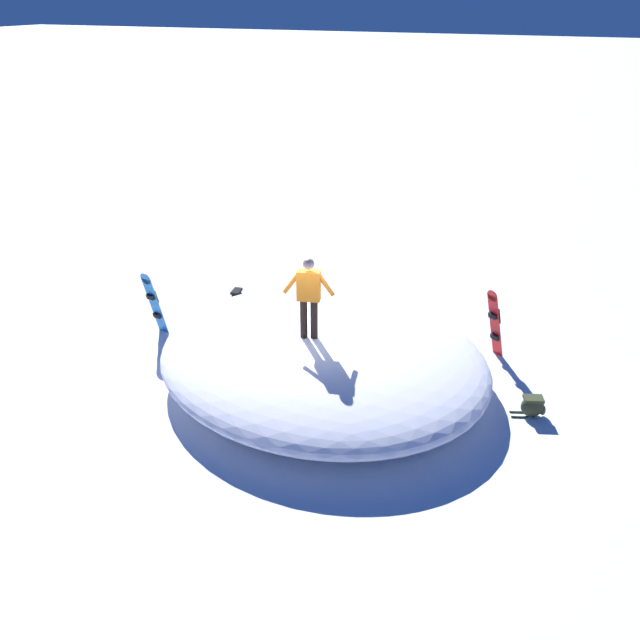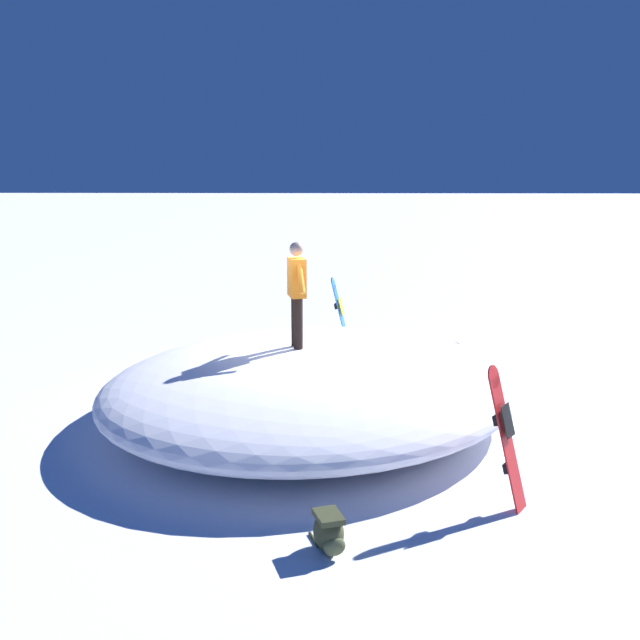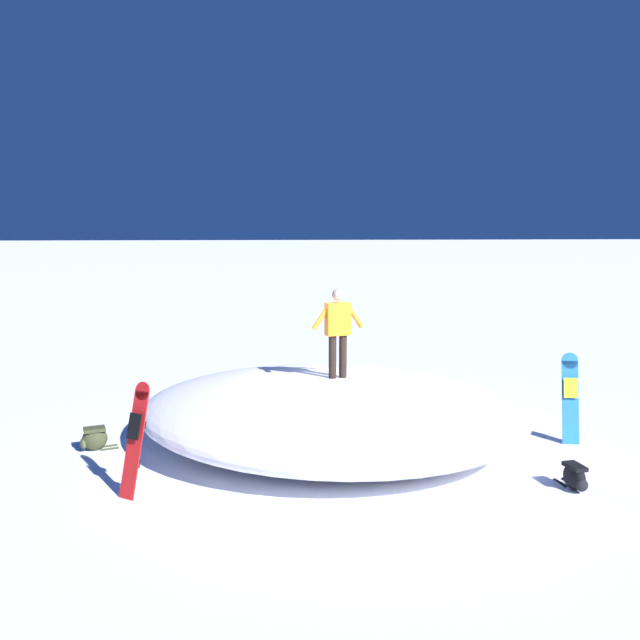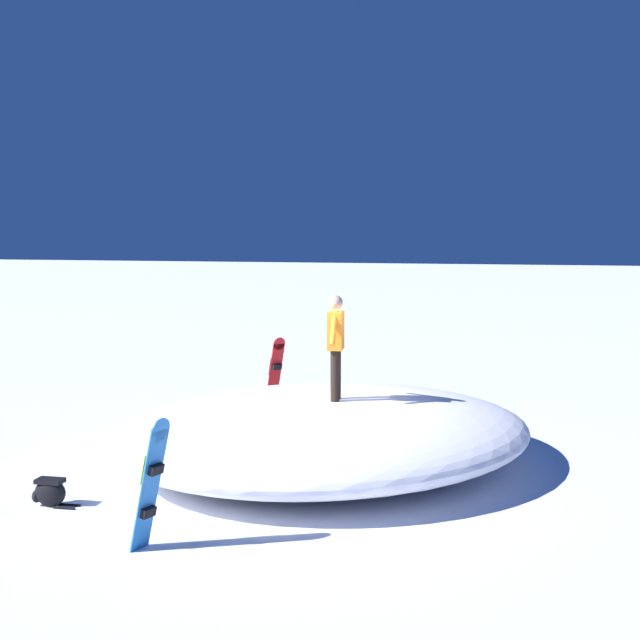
# 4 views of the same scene
# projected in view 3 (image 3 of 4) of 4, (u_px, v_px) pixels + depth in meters

# --- Properties ---
(ground) EXTENTS (240.00, 240.00, 0.00)m
(ground) POSITION_uv_depth(u_px,v_px,m) (354.00, 441.00, 12.13)
(ground) COLOR white
(snow_mound) EXTENTS (8.84, 8.46, 1.07)m
(snow_mound) POSITION_uv_depth(u_px,v_px,m) (330.00, 410.00, 12.18)
(snow_mound) COLOR white
(snow_mound) RESTS_ON ground
(snowboarder_standing) EXTENTS (0.98, 0.33, 1.62)m
(snowboarder_standing) POSITION_uv_depth(u_px,v_px,m) (338.00, 328.00, 12.24)
(snowboarder_standing) COLOR black
(snowboarder_standing) RESTS_ON snow_mound
(snowboard_primary_upright) EXTENTS (0.35, 0.46, 1.57)m
(snowboard_primary_upright) POSITION_uv_depth(u_px,v_px,m) (570.00, 396.00, 12.06)
(snowboard_primary_upright) COLOR #2672BF
(snowboard_primary_upright) RESTS_ON ground
(snowboard_secondary_upright) EXTENTS (0.47, 0.52, 1.61)m
(snowboard_secondary_upright) POSITION_uv_depth(u_px,v_px,m) (136.00, 438.00, 9.70)
(snowboard_secondary_upright) COLOR red
(snowboard_secondary_upright) RESTS_ON ground
(backpack_near) EXTENTS (0.66, 0.43, 0.40)m
(backpack_near) POSITION_uv_depth(u_px,v_px,m) (94.00, 438.00, 11.63)
(backpack_near) COLOR #383D23
(backpack_near) RESTS_ON ground
(backpack_far) EXTENTS (0.32, 0.66, 0.38)m
(backpack_far) POSITION_uv_depth(u_px,v_px,m) (575.00, 477.00, 9.93)
(backpack_far) COLOR black
(backpack_far) RESTS_ON ground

